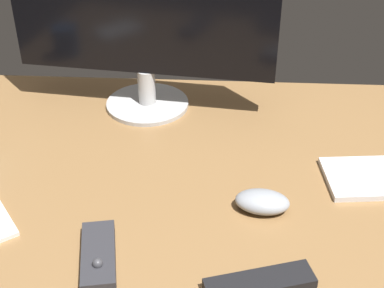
# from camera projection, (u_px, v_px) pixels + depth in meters

# --- Properties ---
(desk) EXTENTS (1.40, 0.84, 0.02)m
(desk) POSITION_uv_depth(u_px,v_px,m) (227.00, 176.00, 1.20)
(desk) COLOR olive
(desk) RESTS_ON ground
(monitor) EXTENTS (0.63, 0.21, 0.38)m
(monitor) POSITION_uv_depth(u_px,v_px,m) (144.00, 25.00, 1.31)
(monitor) COLOR #BCBCBC
(monitor) RESTS_ON desk
(computer_mouse) EXTENTS (0.11, 0.08, 0.04)m
(computer_mouse) POSITION_uv_depth(u_px,v_px,m) (262.00, 202.00, 1.08)
(computer_mouse) COLOR #999EA5
(computer_mouse) RESTS_ON desk
(media_remote) EXTENTS (0.09, 0.16, 0.04)m
(media_remote) POSITION_uv_depth(u_px,v_px,m) (98.00, 256.00, 0.97)
(media_remote) COLOR #2D2D33
(media_remote) RESTS_ON desk
(tv_remote) EXTENTS (0.19, 0.10, 0.02)m
(tv_remote) POSITION_uv_depth(u_px,v_px,m) (260.00, 285.00, 0.92)
(tv_remote) COLOR black
(tv_remote) RESTS_ON desk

